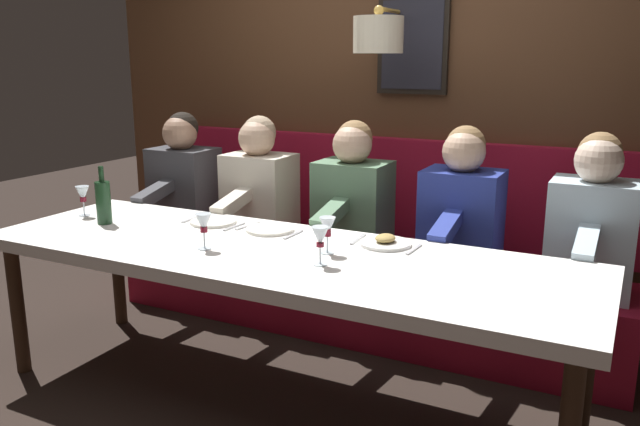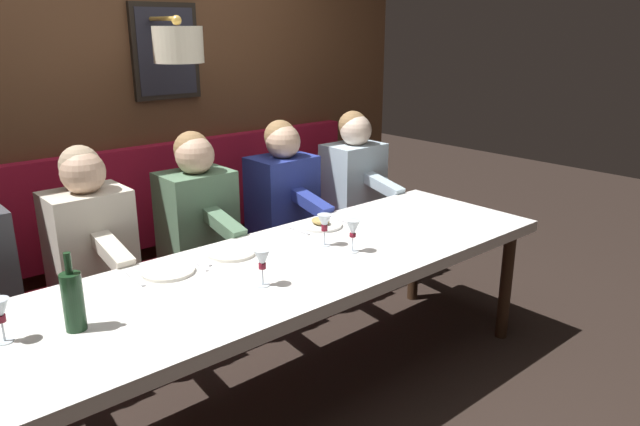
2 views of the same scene
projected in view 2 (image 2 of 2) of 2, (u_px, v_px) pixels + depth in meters
The scene contains 16 objects.
ground_plane at pixel (297, 394), 3.04m from camera, with size 12.00×12.00×0.00m, color black.
dining_table at pixel (295, 272), 2.83m from camera, with size 0.90×2.83×0.74m.
banquette_bench at pixel (204, 297), 3.61m from camera, with size 0.52×3.03×0.45m, color maroon.
back_wall_panel at pixel (146, 100), 3.68m from camera, with size 0.59×4.23×2.90m.
diner_nearest at pixel (354, 171), 4.21m from camera, with size 0.60×0.40×0.79m.
diner_near at pixel (283, 187), 3.81m from camera, with size 0.60×0.40×0.79m.
diner_middle at pixel (197, 205), 3.42m from camera, with size 0.60×0.40×0.79m.
diner_far at pixel (89, 228), 3.02m from camera, with size 0.60×0.40×0.79m.
place_setting_0 at pixel (168, 271), 2.67m from camera, with size 0.24×0.31×0.01m.
place_setting_1 at pixel (231, 253), 2.88m from camera, with size 0.24×0.32×0.01m.
place_setting_2 at pixel (321, 224), 3.28m from camera, with size 0.24×0.31×0.05m.
wine_glass_0 at pixel (353, 230), 2.88m from camera, with size 0.07×0.07×0.16m.
wine_glass_1 at pixel (0, 312), 2.05m from camera, with size 0.07×0.07×0.16m.
wine_glass_2 at pixel (262, 260), 2.50m from camera, with size 0.07×0.07×0.16m.
wine_glass_3 at pixel (324, 224), 2.97m from camera, with size 0.07×0.07×0.16m.
wine_bottle at pixel (73, 300), 2.14m from camera, with size 0.08×0.08×0.30m.
Camera 2 is at (-2.05, 1.63, 1.80)m, focal length 33.32 mm.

